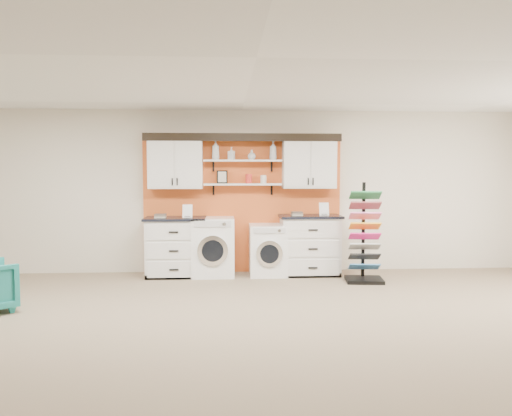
{
  "coord_description": "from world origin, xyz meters",
  "views": [
    {
      "loc": [
        -0.29,
        -4.67,
        1.76
      ],
      "look_at": [
        0.13,
        2.3,
        1.24
      ],
      "focal_mm": 35.0,
      "sensor_mm": 36.0,
      "label": 1
    }
  ],
  "objects": [
    {
      "name": "ceiling",
      "position": [
        0.0,
        0.0,
        2.8
      ],
      "size": [
        10.0,
        10.0,
        0.0
      ],
      "primitive_type": "plane",
      "rotation": [
        3.14,
        0.0,
        0.0
      ],
      "color": "white",
      "rests_on": "wall_back"
    },
    {
      "name": "soap_bottle_c",
      "position": [
        0.15,
        3.8,
        2.03
      ],
      "size": [
        0.19,
        0.19,
        0.17
      ],
      "primitive_type": "imported",
      "rotation": [
        0.0,
        0.0,
        0.75
      ],
      "color": "silver",
      "rests_on": "shelf_upper"
    },
    {
      "name": "washer",
      "position": [
        -0.5,
        3.64,
        0.49
      ],
      "size": [
        0.7,
        0.71,
        0.98
      ],
      "color": "white",
      "rests_on": "floor"
    },
    {
      "name": "wall_back",
      "position": [
        0.0,
        4.0,
        1.4
      ],
      "size": [
        10.0,
        0.0,
        10.0
      ],
      "primitive_type": "plane",
      "rotation": [
        1.57,
        0.0,
        0.0
      ],
      "color": "beige",
      "rests_on": "floor"
    },
    {
      "name": "base_cabinet_left",
      "position": [
        -1.13,
        3.64,
        0.49
      ],
      "size": [
        1.01,
        0.66,
        0.99
      ],
      "color": "silver",
      "rests_on": "floor"
    },
    {
      "name": "canister_red",
      "position": [
        0.1,
        3.8,
        1.62
      ],
      "size": [
        0.11,
        0.11,
        0.16
      ],
      "primitive_type": "cylinder",
      "color": "red",
      "rests_on": "shelf_lower"
    },
    {
      "name": "floor",
      "position": [
        0.0,
        0.0,
        0.0
      ],
      "size": [
        10.0,
        10.0,
        0.0
      ],
      "primitive_type": "plane",
      "color": "#85735A",
      "rests_on": "ground"
    },
    {
      "name": "upper_cabinet_right",
      "position": [
        1.13,
        3.79,
        1.88
      ],
      "size": [
        0.9,
        0.35,
        0.84
      ],
      "color": "silver",
      "rests_on": "wall_back"
    },
    {
      "name": "shelf_lower",
      "position": [
        0.0,
        3.8,
        1.53
      ],
      "size": [
        1.32,
        0.28,
        0.03
      ],
      "primitive_type": "cube",
      "color": "silver",
      "rests_on": "wall_back"
    },
    {
      "name": "dryer",
      "position": [
        0.41,
        3.64,
        0.43
      ],
      "size": [
        0.61,
        0.71,
        0.86
      ],
      "color": "white",
      "rests_on": "floor"
    },
    {
      "name": "shelf_upper",
      "position": [
        0.0,
        3.8,
        1.93
      ],
      "size": [
        1.32,
        0.28,
        0.03
      ],
      "primitive_type": "cube",
      "color": "silver",
      "rests_on": "wall_back"
    },
    {
      "name": "soap_bottle_d",
      "position": [
        0.51,
        3.8,
        2.1
      ],
      "size": [
        0.16,
        0.16,
        0.32
      ],
      "primitive_type": "imported",
      "rotation": [
        0.0,
        0.0,
        0.33
      ],
      "color": "silver",
      "rests_on": "shelf_upper"
    },
    {
      "name": "upper_cabinet_left",
      "position": [
        -1.13,
        3.79,
        1.88
      ],
      "size": [
        0.9,
        0.35,
        0.84
      ],
      "color": "silver",
      "rests_on": "wall_back"
    },
    {
      "name": "soap_bottle_b",
      "position": [
        -0.19,
        3.8,
        2.05
      ],
      "size": [
        0.13,
        0.13,
        0.22
      ],
      "primitive_type": "imported",
      "rotation": [
        0.0,
        0.0,
        2.78
      ],
      "color": "silver",
      "rests_on": "shelf_upper"
    },
    {
      "name": "base_cabinet_right",
      "position": [
        1.13,
        3.64,
        0.5
      ],
      "size": [
        1.03,
        0.66,
        1.01
      ],
      "color": "silver",
      "rests_on": "floor"
    },
    {
      "name": "accent_panel",
      "position": [
        0.0,
        3.96,
        1.2
      ],
      "size": [
        3.4,
        0.07,
        2.4
      ],
      "primitive_type": "cube",
      "color": "#D45A24",
      "rests_on": "wall_back"
    },
    {
      "name": "crown_molding",
      "position": [
        0.0,
        3.81,
        2.33
      ],
      "size": [
        3.3,
        0.41,
        0.13
      ],
      "color": "black",
      "rests_on": "wall_back"
    },
    {
      "name": "picture_frame",
      "position": [
        -0.35,
        3.85,
        1.66
      ],
      "size": [
        0.18,
        0.02,
        0.22
      ],
      "color": "black",
      "rests_on": "shelf_lower"
    },
    {
      "name": "soap_bottle_a",
      "position": [
        -0.46,
        3.8,
        2.11
      ],
      "size": [
        0.18,
        0.18,
        0.33
      ],
      "primitive_type": "imported",
      "rotation": [
        0.0,
        0.0,
        -2.31
      ],
      "color": "silver",
      "rests_on": "shelf_upper"
    },
    {
      "name": "sample_rack",
      "position": [
        1.9,
        3.05,
        0.51
      ],
      "size": [
        0.63,
        0.54,
        1.58
      ],
      "rotation": [
        0.0,
        0.0,
        -0.12
      ],
      "color": "black",
      "rests_on": "floor"
    },
    {
      "name": "canister_cream",
      "position": [
        0.35,
        3.8,
        1.61
      ],
      "size": [
        0.1,
        0.1,
        0.14
      ],
      "primitive_type": "cylinder",
      "color": "silver",
      "rests_on": "shelf_lower"
    }
  ]
}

